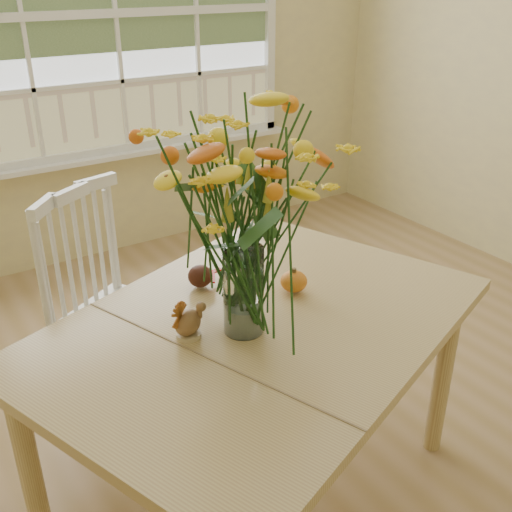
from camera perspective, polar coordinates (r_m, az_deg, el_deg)
floor at (r=2.75m, az=7.82°, el=-15.65°), size 4.00×4.50×0.01m
wall_back at (r=4.04m, az=-13.15°, el=18.79°), size 4.00×0.02×2.70m
window at (r=3.99m, az=-13.22°, el=21.34°), size 2.42×0.12×1.74m
dining_table at (r=1.99m, az=0.32°, el=-8.31°), size 1.72×1.47×0.78m
windsor_chair at (r=2.54m, az=-14.17°, el=-4.17°), size 0.63×0.63×1.01m
flower_vase at (r=1.70m, az=-1.30°, el=4.97°), size 0.59×0.59×0.70m
pumpkin at (r=2.09m, az=3.61°, el=-2.51°), size 0.09×0.09×0.07m
turkey_figurine at (r=1.85m, az=-6.50°, el=-6.32°), size 0.12×0.11×0.12m
dark_gourd at (r=2.12m, az=-5.32°, el=-2.02°), size 0.13×0.11×0.08m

